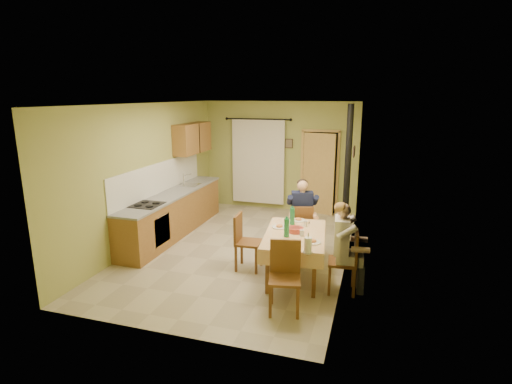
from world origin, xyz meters
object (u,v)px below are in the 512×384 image
(chair_far, at_px, (301,237))
(chair_right, at_px, (343,274))
(chair_left, at_px, (248,253))
(stove_flue, at_px, (346,198))
(dining_table, at_px, (294,255))
(man_right, at_px, (344,237))
(man_far, at_px, (302,208))
(chair_near, at_px, (284,291))

(chair_far, distance_m, chair_right, 1.66)
(chair_left, bearing_deg, stove_flue, 130.60)
(dining_table, relative_size, stove_flue, 0.61)
(chair_far, relative_size, chair_left, 0.97)
(dining_table, relative_size, man_right, 1.23)
(man_right, relative_size, stove_flue, 0.50)
(chair_left, distance_m, man_right, 1.77)
(man_far, bearing_deg, chair_right, -73.16)
(dining_table, bearing_deg, chair_left, 169.15)
(chair_near, distance_m, chair_left, 1.50)
(chair_far, relative_size, chair_right, 0.96)
(chair_right, height_order, stove_flue, stove_flue)
(dining_table, distance_m, chair_right, 0.87)
(dining_table, xyz_separation_m, stove_flue, (0.68, 1.49, 0.64))
(chair_near, distance_m, stove_flue, 2.77)
(chair_right, distance_m, man_right, 0.59)
(chair_near, height_order, man_right, man_right)
(chair_right, height_order, man_far, man_far)
(chair_far, bearing_deg, dining_table, -101.38)
(dining_table, relative_size, man_far, 1.23)
(chair_left, height_order, man_right, man_right)
(chair_left, relative_size, stove_flue, 0.35)
(chair_far, height_order, chair_near, chair_near)
(man_far, height_order, man_right, same)
(chair_left, xyz_separation_m, stove_flue, (1.51, 1.43, 0.73))
(stove_flue, bearing_deg, chair_left, -136.62)
(dining_table, height_order, stove_flue, stove_flue)
(man_right, bearing_deg, chair_right, -90.00)
(man_right, bearing_deg, stove_flue, -1.79)
(dining_table, relative_size, chair_near, 1.72)
(dining_table, distance_m, man_right, 0.99)
(dining_table, relative_size, chair_right, 1.74)
(chair_right, bearing_deg, stove_flue, -1.34)
(chair_far, relative_size, man_right, 0.68)
(man_far, xyz_separation_m, stove_flue, (0.77, 0.38, 0.15))
(dining_table, height_order, man_right, man_right)
(chair_far, xyz_separation_m, man_right, (0.89, -1.40, 0.59))
(stove_flue, bearing_deg, dining_table, -114.50)
(chair_near, bearing_deg, man_far, -96.76)
(chair_far, xyz_separation_m, man_far, (-0.00, 0.01, 0.59))
(dining_table, bearing_deg, man_right, -26.98)
(man_right, bearing_deg, dining_table, 63.98)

